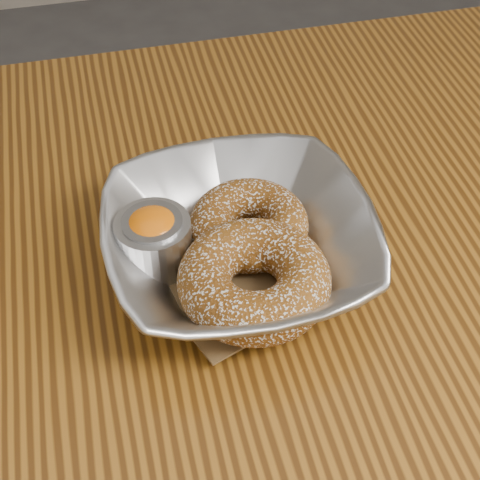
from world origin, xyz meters
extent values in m
cube|color=brown|center=(0.00, 0.00, 0.73)|extent=(1.20, 0.80, 0.04)
imported|color=#B8BABF|center=(0.00, 0.06, 0.78)|extent=(0.21, 0.21, 0.05)
cube|color=brown|center=(0.00, 0.06, 0.76)|extent=(0.19, 0.19, 0.00)
torus|color=brown|center=(0.01, 0.08, 0.78)|extent=(0.10, 0.10, 0.03)
torus|color=brown|center=(0.00, 0.01, 0.78)|extent=(0.15, 0.15, 0.04)
cylinder|color=#B8BABF|center=(-0.07, 0.07, 0.78)|extent=(0.06, 0.06, 0.04)
cylinder|color=gray|center=(-0.07, 0.07, 0.78)|extent=(0.05, 0.05, 0.04)
ellipsoid|color=orange|center=(-0.07, 0.07, 0.80)|extent=(0.04, 0.04, 0.03)
camera|label=1|loc=(-0.09, -0.33, 1.18)|focal=55.00mm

